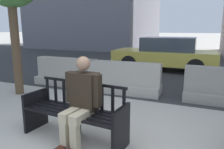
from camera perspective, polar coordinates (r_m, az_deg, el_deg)
The scene contains 6 objects.
street_asphalt at distance 11.14m, azimuth 16.88°, elevation 2.51°, with size 120.00×12.00×0.01m, color #333335.
street_bench at distance 3.52m, azimuth -9.75°, elevation -10.19°, with size 1.72×0.65×0.88m.
seated_person at distance 3.28m, azimuth -8.10°, elevation -6.34°, with size 0.59×0.74×1.31m.
jersey_barrier_centre at distance 5.95m, azimuth 3.02°, elevation -1.48°, with size 2.03×0.77×0.84m.
jersey_barrier_left at distance 6.89m, azimuth -11.73°, elevation 0.13°, with size 2.00×0.68×0.84m.
car_taxi_near at distance 9.47m, azimuth 13.77°, elevation 5.30°, with size 4.17×1.94×1.37m.
Camera 1 is at (1.24, -2.24, 1.70)m, focal length 35.00 mm.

